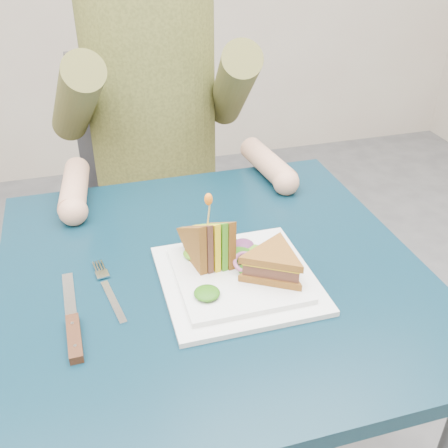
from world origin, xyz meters
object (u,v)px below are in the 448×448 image
object	(u,v)px
sandwich_upright	(209,245)
fork	(109,292)
table	(213,302)
diner	(151,74)
plate	(238,278)
knife	(73,330)
chair	(154,184)
sandwich_flat	(273,264)

from	to	relation	value
sandwich_upright	fork	world-z (taller)	sandwich_upright
table	sandwich_upright	size ratio (longest dim) A/B	5.18
diner	plate	xyz separation A→B (m)	(0.03, -0.66, -0.18)
table	plate	world-z (taller)	plate
table	knife	xyz separation A→B (m)	(-0.25, -0.10, 0.09)
table	fork	bearing A→B (deg)	-173.95
fork	knife	xyz separation A→B (m)	(-0.06, -0.08, 0.00)
diner	knife	world-z (taller)	diner
fork	diner	bearing A→B (deg)	73.41
chair	plate	distance (m)	0.79
chair	knife	xyz separation A→B (m)	(-0.25, -0.82, 0.20)
table	plate	bearing A→B (deg)	-58.28
sandwich_upright	fork	xyz separation A→B (m)	(-0.18, -0.01, -0.05)
plate	knife	bearing A→B (deg)	-169.72
plate	diner	bearing A→B (deg)	92.73
sandwich_flat	chair	bearing A→B (deg)	96.21
fork	knife	size ratio (longest dim) A/B	0.81
diner	fork	size ratio (longest dim) A/B	4.16
sandwich_upright	fork	size ratio (longest dim) A/B	0.81
diner	fork	world-z (taller)	diner
diner	plate	distance (m)	0.68
chair	plate	bearing A→B (deg)	-87.67
table	diner	bearing A→B (deg)	90.00
diner	knife	bearing A→B (deg)	-109.35
diner	plate	bearing A→B (deg)	-87.27
fork	sandwich_flat	bearing A→B (deg)	-11.59
table	sandwich_flat	distance (m)	0.17
table	knife	world-z (taller)	knife
chair	fork	bearing A→B (deg)	-104.18
sandwich_flat	plate	bearing A→B (deg)	155.56
knife	sandwich_upright	bearing A→B (deg)	21.63
plate	sandwich_upright	bearing A→B (deg)	130.20
sandwich_upright	fork	distance (m)	0.19
diner	sandwich_flat	xyz separation A→B (m)	(0.09, -0.68, -0.14)
plate	fork	distance (m)	0.22
sandwich_flat	sandwich_upright	world-z (taller)	sandwich_upright
chair	sandwich_upright	size ratio (longest dim) A/B	6.43
knife	fork	bearing A→B (deg)	52.79
sandwich_upright	knife	bearing A→B (deg)	-158.37
sandwich_flat	knife	bearing A→B (deg)	-175.61
sandwich_flat	sandwich_upright	xyz separation A→B (m)	(-0.09, 0.07, 0.01)
table	knife	bearing A→B (deg)	-157.79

